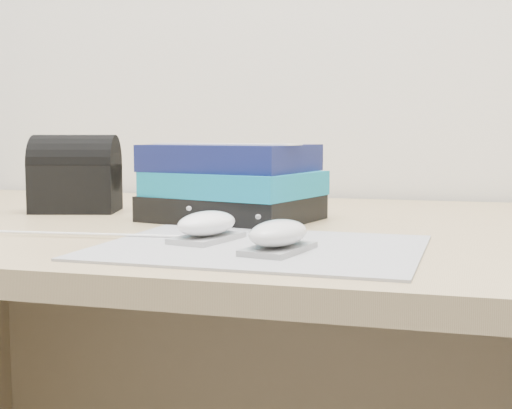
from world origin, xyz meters
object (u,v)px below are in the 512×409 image
(pouch, at_px, (76,175))
(desk, at_px, (325,373))
(mouse_front, at_px, (278,236))
(book_stack, at_px, (232,183))
(mouse_rear, at_px, (207,226))

(pouch, bearing_deg, desk, 1.45)
(desk, bearing_deg, mouse_front, -89.09)
(mouse_front, height_order, pouch, pouch)
(mouse_front, xyz_separation_m, book_stack, (-0.13, 0.27, 0.03))
(mouse_front, bearing_deg, book_stack, 116.80)
(desk, distance_m, book_stack, 0.32)
(desk, height_order, mouse_rear, mouse_rear)
(desk, relative_size, mouse_rear, 15.41)
(book_stack, bearing_deg, pouch, 172.10)
(book_stack, bearing_deg, mouse_front, -63.20)
(book_stack, relative_size, pouch, 1.75)
(desk, xyz_separation_m, book_stack, (-0.13, -0.05, 0.29))
(pouch, bearing_deg, mouse_front, -36.57)
(mouse_front, bearing_deg, desk, 90.91)
(mouse_rear, bearing_deg, book_stack, 99.69)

